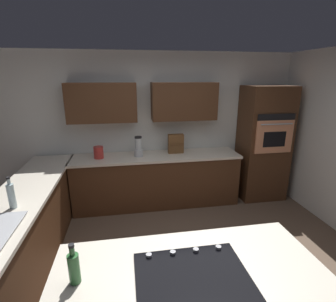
% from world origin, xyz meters
% --- Properties ---
extents(ground_plane, '(14.00, 14.00, 0.00)m').
position_xyz_m(ground_plane, '(0.00, 0.00, 0.00)').
color(ground_plane, brown).
extents(wall_back, '(6.00, 0.44, 2.60)m').
position_xyz_m(wall_back, '(0.06, -2.05, 1.41)').
color(wall_back, silver).
rests_on(wall_back, ground).
extents(lower_cabinets_back, '(2.80, 0.60, 0.86)m').
position_xyz_m(lower_cabinets_back, '(0.10, -1.72, 0.43)').
color(lower_cabinets_back, '#472B19').
rests_on(lower_cabinets_back, ground).
extents(countertop_back, '(2.84, 0.64, 0.04)m').
position_xyz_m(countertop_back, '(0.10, -1.72, 0.88)').
color(countertop_back, silver).
rests_on(countertop_back, lower_cabinets_back).
extents(lower_cabinets_side, '(0.60, 2.90, 0.86)m').
position_xyz_m(lower_cabinets_side, '(1.82, -0.55, 0.43)').
color(lower_cabinets_side, '#472B19').
rests_on(lower_cabinets_side, ground).
extents(countertop_side, '(0.64, 2.94, 0.04)m').
position_xyz_m(countertop_side, '(1.82, -0.55, 0.88)').
color(countertop_side, silver).
rests_on(countertop_side, lower_cabinets_side).
extents(island_top, '(1.91, 1.01, 0.04)m').
position_xyz_m(island_top, '(0.20, 1.03, 0.88)').
color(island_top, silver).
rests_on(island_top, island_base).
extents(wall_oven, '(0.80, 0.66, 2.04)m').
position_xyz_m(wall_oven, '(-1.85, -1.72, 1.02)').
color(wall_oven, '#472B19').
rests_on(wall_oven, ground).
extents(cooktop, '(0.76, 0.56, 0.03)m').
position_xyz_m(cooktop, '(0.20, 1.02, 0.91)').
color(cooktop, black).
rests_on(cooktop, island_top).
extents(blender, '(0.15, 0.15, 0.34)m').
position_xyz_m(blender, '(0.40, -1.72, 1.05)').
color(blender, silver).
rests_on(blender, countertop_back).
extents(spice_rack, '(0.27, 0.11, 0.33)m').
position_xyz_m(spice_rack, '(-0.25, -1.80, 1.07)').
color(spice_rack, brown).
rests_on(spice_rack, countertop_back).
extents(kettle, '(0.16, 0.16, 0.20)m').
position_xyz_m(kettle, '(1.05, -1.72, 1.00)').
color(kettle, red).
rests_on(kettle, countertop_back).
extents(dish_soap_bottle, '(0.07, 0.07, 0.34)m').
position_xyz_m(dish_soap_bottle, '(1.77, -0.19, 1.04)').
color(dish_soap_bottle, silver).
rests_on(dish_soap_bottle, countertop_side).
extents(oil_bottle, '(0.07, 0.07, 0.29)m').
position_xyz_m(oil_bottle, '(0.97, 0.94, 1.01)').
color(oil_bottle, '#336B38').
rests_on(oil_bottle, island_top).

